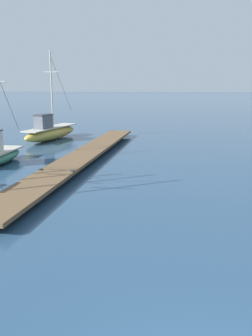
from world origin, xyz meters
TOP-DOWN VIEW (x-y plane):
  - floating_dock at (-5.36, 16.90)m, footprint 3.88×22.53m
  - fishing_boat_2 at (-9.77, 24.89)m, footprint 3.34×7.26m

SIDE VIEW (x-z plane):
  - floating_dock at x=-5.36m, z-range 0.10..0.63m
  - fishing_boat_2 at x=-9.77m, z-range -2.86..4.22m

